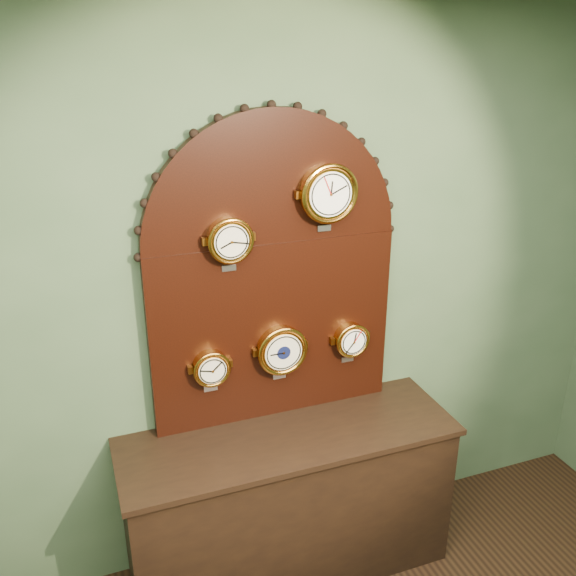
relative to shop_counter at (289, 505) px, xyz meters
name	(u,v)px	position (x,y,z in m)	size (l,w,h in m)	color
wall_back	(270,304)	(0.00, 0.27, 1.00)	(4.00, 4.00, 0.00)	#445D3F
shop_counter	(289,505)	(0.00, 0.00, 0.00)	(1.60, 0.50, 0.80)	black
display_board	(273,264)	(0.00, 0.22, 1.23)	(1.26, 0.06, 1.53)	black
roman_clock	(230,240)	(-0.22, 0.15, 1.38)	(0.21, 0.08, 0.26)	#C48129
arabic_clock	(328,193)	(0.24, 0.15, 1.55)	(0.27, 0.08, 0.32)	#C48129
hygrometer	(211,368)	(-0.33, 0.15, 0.77)	(0.18, 0.08, 0.23)	#C48129
barometer	(282,350)	(0.02, 0.15, 0.81)	(0.25, 0.08, 0.30)	#C48129
tide_clock	(351,339)	(0.39, 0.15, 0.80)	(0.18, 0.08, 0.23)	#C48129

